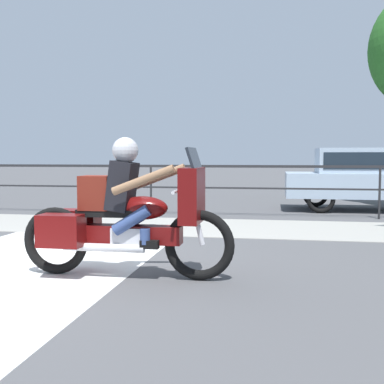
# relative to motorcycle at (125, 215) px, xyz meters

# --- Properties ---
(ground_plane) EXTENTS (120.00, 120.00, 0.00)m
(ground_plane) POSITION_rel_motorcycle_xyz_m (-1.21, 0.55, -0.70)
(ground_plane) COLOR #4C4C4F
(sidewalk_band) EXTENTS (44.00, 2.40, 0.01)m
(sidewalk_band) POSITION_rel_motorcycle_xyz_m (-1.21, 3.95, -0.70)
(sidewalk_band) COLOR #99968E
(sidewalk_band) RESTS_ON ground
(crosswalk_band) EXTENTS (2.93, 6.00, 0.01)m
(crosswalk_band) POSITION_rel_motorcycle_xyz_m (-1.44, 0.35, -0.70)
(crosswalk_band) COLOR silver
(crosswalk_band) RESTS_ON ground
(fence_railing) EXTENTS (36.00, 0.05, 1.17)m
(fence_railing) POSITION_rel_motorcycle_xyz_m (-1.21, 5.78, 0.22)
(fence_railing) COLOR #232326
(fence_railing) RESTS_ON ground
(motorcycle) EXTENTS (2.45, 0.76, 1.57)m
(motorcycle) POSITION_rel_motorcycle_xyz_m (0.00, 0.00, 0.00)
(motorcycle) COLOR black
(motorcycle) RESTS_ON ground
(parked_car) EXTENTS (4.28, 1.68, 1.57)m
(parked_car) POSITION_rel_motorcycle_xyz_m (3.96, 7.45, 0.19)
(parked_car) COLOR #9EB2C6
(parked_car) RESTS_ON ground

